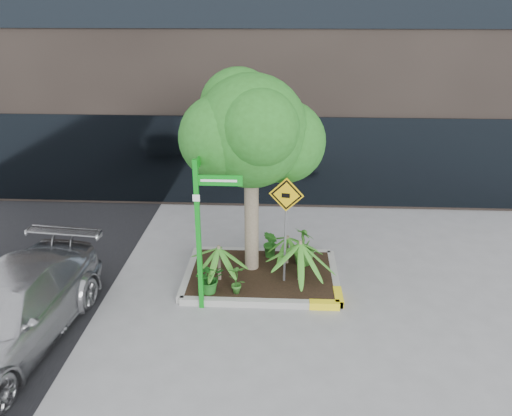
{
  "coord_description": "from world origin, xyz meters",
  "views": [
    {
      "loc": [
        0.58,
        -9.26,
        5.65
      ],
      "look_at": [
        0.09,
        0.2,
        1.72
      ],
      "focal_mm": 35.0,
      "sensor_mm": 36.0,
      "label": 1
    }
  ],
  "objects_px": {
    "tree": "(251,131)",
    "street_sign_post": "(201,219)",
    "cattle_sign": "(286,213)",
    "parked_car": "(6,314)"
  },
  "relations": [
    {
      "from": "parked_car",
      "to": "street_sign_post",
      "type": "bearing_deg",
      "value": 29.6
    },
    {
      "from": "tree",
      "to": "parked_car",
      "type": "xyz_separation_m",
      "value": [
        -4.08,
        -2.79,
        -2.58
      ]
    },
    {
      "from": "street_sign_post",
      "to": "cattle_sign",
      "type": "bearing_deg",
      "value": 27.52
    },
    {
      "from": "street_sign_post",
      "to": "cattle_sign",
      "type": "height_order",
      "value": "street_sign_post"
    },
    {
      "from": "tree",
      "to": "street_sign_post",
      "type": "bearing_deg",
      "value": -122.03
    },
    {
      "from": "street_sign_post",
      "to": "cattle_sign",
      "type": "distance_m",
      "value": 1.79
    },
    {
      "from": "street_sign_post",
      "to": "tree",
      "type": "bearing_deg",
      "value": 58.23
    },
    {
      "from": "parked_car",
      "to": "cattle_sign",
      "type": "relative_size",
      "value": 1.99
    },
    {
      "from": "tree",
      "to": "street_sign_post",
      "type": "xyz_separation_m",
      "value": [
        -0.85,
        -1.36,
        -1.35
      ]
    },
    {
      "from": "parked_car",
      "to": "street_sign_post",
      "type": "relative_size",
      "value": 1.5
    }
  ]
}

